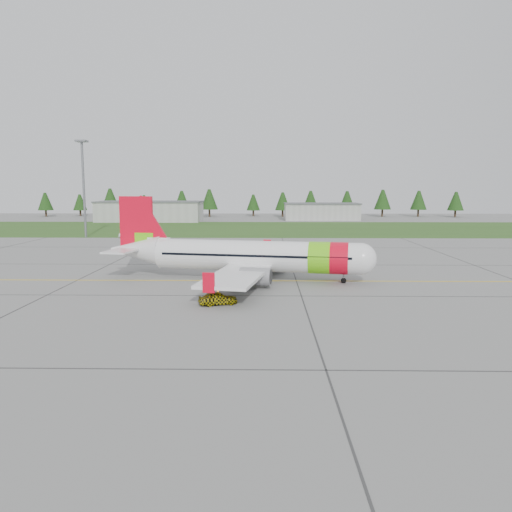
{
  "coord_description": "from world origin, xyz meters",
  "views": [
    {
      "loc": [
        6.47,
        -47.68,
        10.43
      ],
      "look_at": [
        5.47,
        5.58,
        3.17
      ],
      "focal_mm": 35.0,
      "sensor_mm": 36.0,
      "label": 1
    }
  ],
  "objects": [
    {
      "name": "follow_me_car",
      "position": [
        2.21,
        -3.79,
        1.75
      ],
      "size": [
        1.57,
        1.71,
        3.49
      ],
      "primitive_type": "imported",
      "rotation": [
        0.0,
        0.0,
        1.89
      ],
      "color": "#CDBD0B",
      "rests_on": "ground"
    },
    {
      "name": "ground",
      "position": [
        0.0,
        0.0,
        0.0
      ],
      "size": [
        320.0,
        320.0,
        0.0
      ],
      "primitive_type": "plane",
      "color": "gray",
      "rests_on": "ground"
    },
    {
      "name": "taxi_guideline",
      "position": [
        0.0,
        8.0,
        0.01
      ],
      "size": [
        120.0,
        0.25,
        0.02
      ],
      "primitive_type": "cube",
      "color": "gold",
      "rests_on": "ground"
    },
    {
      "name": "treeline",
      "position": [
        0.0,
        138.0,
        5.0
      ],
      "size": [
        160.0,
        8.0,
        10.0
      ],
      "primitive_type": null,
      "color": "#1C3F14",
      "rests_on": "ground"
    },
    {
      "name": "service_van",
      "position": [
        -22.72,
        57.85,
        2.44
      ],
      "size": [
        2.17,
        2.11,
        4.89
      ],
      "primitive_type": "imported",
      "rotation": [
        0.0,
        0.0,
        -0.37
      ],
      "color": "silver",
      "rests_on": "ground"
    },
    {
      "name": "floodlight_mast",
      "position": [
        -32.0,
        58.0,
        10.0
      ],
      "size": [
        0.5,
        0.5,
        20.0
      ],
      "primitive_type": "cylinder",
      "color": "slate",
      "rests_on": "ground"
    },
    {
      "name": "hangar_west",
      "position": [
        -30.0,
        110.0,
        3.0
      ],
      "size": [
        32.0,
        14.0,
        6.0
      ],
      "primitive_type": "cube",
      "color": "#A8A8A3",
      "rests_on": "ground"
    },
    {
      "name": "hangar_east",
      "position": [
        25.0,
        118.0,
        2.6
      ],
      "size": [
        24.0,
        12.0,
        5.2
      ],
      "primitive_type": "cube",
      "color": "#A8A8A3",
      "rests_on": "ground"
    },
    {
      "name": "aircraft",
      "position": [
        4.72,
        8.72,
        2.74
      ],
      "size": [
        31.1,
        29.06,
        9.49
      ],
      "rotation": [
        0.0,
        0.0,
        -0.18
      ],
      "color": "white",
      "rests_on": "ground"
    },
    {
      "name": "grass_strip",
      "position": [
        0.0,
        82.0,
        0.01
      ],
      "size": [
        320.0,
        50.0,
        0.03
      ],
      "primitive_type": "cube",
      "color": "#30561E",
      "rests_on": "ground"
    }
  ]
}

